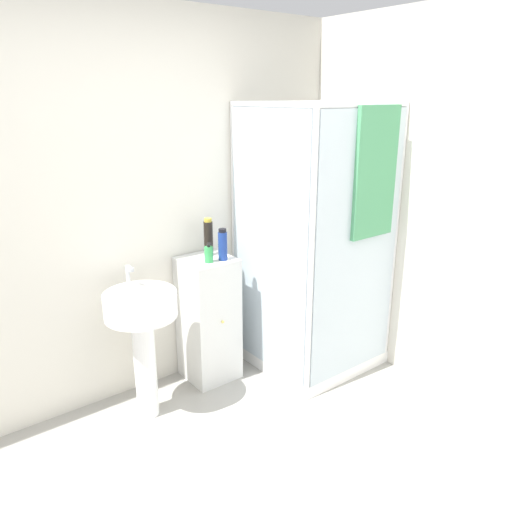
{
  "coord_description": "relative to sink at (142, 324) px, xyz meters",
  "views": [
    {
      "loc": [
        -1.21,
        -1.25,
        1.96
      ],
      "look_at": [
        0.66,
        1.16,
        0.97
      ],
      "focal_mm": 35.0,
      "sensor_mm": 36.0,
      "label": 1
    }
  ],
  "objects": [
    {
      "name": "shampoo_bottle_tall_black",
      "position": [
        0.62,
        0.21,
        0.39
      ],
      "size": [
        0.06,
        0.06,
        0.26
      ],
      "color": "black",
      "rests_on": "vanity_cabinet"
    },
    {
      "name": "soap_dispenser",
      "position": [
        0.54,
        0.08,
        0.32
      ],
      "size": [
        0.06,
        0.06,
        0.14
      ],
      "color": "green",
      "rests_on": "vanity_cabinet"
    },
    {
      "name": "shower_enclosure",
      "position": [
        1.27,
        -0.18,
        -0.08
      ],
      "size": [
        0.85,
        0.88,
        1.91
      ],
      "color": "white",
      "rests_on": "ground_plane"
    },
    {
      "name": "wall_back",
      "position": [
        0.08,
        0.36,
        0.62
      ],
      "size": [
        6.4,
        0.06,
        2.5
      ],
      "primitive_type": "cube",
      "color": "silver",
      "rests_on": "ground_plane"
    },
    {
      "name": "sink",
      "position": [
        0.0,
        0.0,
        0.0
      ],
      "size": [
        0.44,
        0.44,
        0.97
      ],
      "color": "white",
      "rests_on": "ground_plane"
    },
    {
      "name": "shampoo_bottle_blue",
      "position": [
        0.64,
        0.06,
        0.37
      ],
      "size": [
        0.06,
        0.06,
        0.22
      ],
      "color": "navy",
      "rests_on": "vanity_cabinet"
    },
    {
      "name": "vanity_cabinet",
      "position": [
        0.57,
        0.15,
        -0.18
      ],
      "size": [
        0.34,
        0.36,
        0.9
      ],
      "color": "silver",
      "rests_on": "ground_plane"
    }
  ]
}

